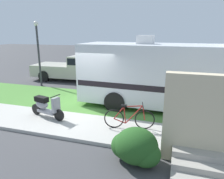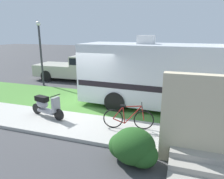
{
  "view_description": "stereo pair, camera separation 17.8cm",
  "coord_description": "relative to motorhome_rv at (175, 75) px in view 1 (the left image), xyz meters",
  "views": [
    {
      "loc": [
        3.71,
        -7.56,
        3.39
      ],
      "look_at": [
        1.25,
        0.3,
        1.1
      ],
      "focal_mm": 33.88,
      "sensor_mm": 36.0,
      "label": 1
    },
    {
      "loc": [
        3.87,
        -7.5,
        3.39
      ],
      "look_at": [
        1.25,
        0.3,
        1.1
      ],
      "focal_mm": 33.88,
      "sensor_mm": 36.0,
      "label": 2
    }
  ],
  "objects": [
    {
      "name": "grass_strip",
      "position": [
        -3.62,
        -0.19,
        -1.55
      ],
      "size": [
        24.0,
        3.4,
        0.08
      ],
      "color": "#4C8438",
      "rests_on": "ground"
    },
    {
      "name": "scooter",
      "position": [
        -4.68,
        -2.65,
        -1.01
      ],
      "size": [
        1.65,
        0.64,
        0.97
      ],
      "color": "black",
      "rests_on": "ground"
    },
    {
      "name": "bush_by_porch",
      "position": [
        -0.79,
        -4.38,
        -1.13
      ],
      "size": [
        1.36,
        1.02,
        0.96
      ],
      "color": "#23511E",
      "rests_on": "ground"
    },
    {
      "name": "porch_steps",
      "position": [
        0.83,
        -3.98,
        -0.62
      ],
      "size": [
        2.0,
        1.26,
        2.4
      ],
      "color": "#9E998E",
      "rests_on": "ground"
    },
    {
      "name": "street_lamp_post",
      "position": [
        -8.13,
        1.91,
        0.83
      ],
      "size": [
        0.28,
        0.28,
        3.95
      ],
      "color": "#333338",
      "rests_on": "ground"
    },
    {
      "name": "motorhome_rv",
      "position": [
        0.0,
        0.0,
        0.0
      ],
      "size": [
        8.05,
        2.78,
        3.35
      ],
      "color": "silver",
      "rests_on": "ground"
    },
    {
      "name": "ground_plane",
      "position": [
        -3.62,
        -1.69,
        -1.59
      ],
      "size": [
        80.0,
        80.0,
        0.0
      ],
      "primitive_type": "plane",
      "color": "#424244"
    },
    {
      "name": "pickup_truck_near",
      "position": [
        -6.6,
        3.96,
        -0.64
      ],
      "size": [
        5.31,
        2.29,
        1.76
      ],
      "color": "#B7B29E",
      "rests_on": "ground"
    },
    {
      "name": "bottle_green",
      "position": [
        1.0,
        -2.43,
        -1.34
      ],
      "size": [
        0.08,
        0.08,
        0.29
      ],
      "color": "#B2B2B7",
      "rests_on": "ground"
    },
    {
      "name": "sidewalk",
      "position": [
        -3.62,
        -2.89,
        -1.53
      ],
      "size": [
        24.0,
        2.0,
        0.12
      ],
      "color": "#ADAAA3",
      "rests_on": "ground"
    },
    {
      "name": "bicycle",
      "position": [
        -1.35,
        -2.67,
        -1.08
      ],
      "size": [
        1.71,
        0.56,
        0.9
      ],
      "color": "black",
      "rests_on": "ground"
    }
  ]
}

